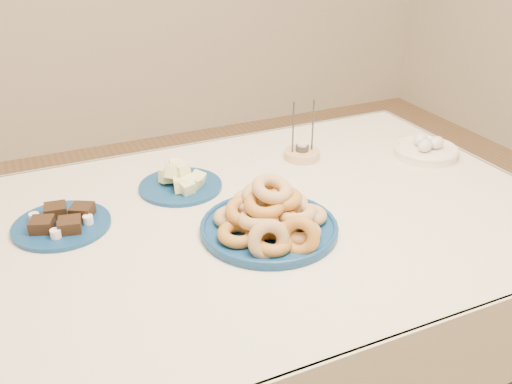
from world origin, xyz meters
The scene contains 6 objects.
dining_table centered at (0.00, 0.00, 0.64)m, with size 1.71×1.11×0.75m.
donut_platter centered at (0.02, -0.10, 0.79)m, with size 0.45×0.45×0.16m.
melon_plate centered at (-0.11, 0.23, 0.77)m, with size 0.27×0.27×0.09m.
brownie_plate centered at (-0.46, 0.15, 0.76)m, with size 0.32×0.32×0.04m.
candle_holder centered at (0.32, 0.28, 0.77)m, with size 0.13×0.13×0.20m.
egg_bowl centered at (0.70, 0.13, 0.77)m, with size 0.26×0.26×0.07m.
Camera 1 is at (-0.54, -1.22, 1.52)m, focal length 40.00 mm.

